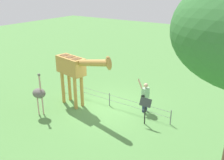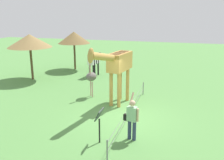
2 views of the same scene
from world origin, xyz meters
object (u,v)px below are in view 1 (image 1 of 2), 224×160
visitor (145,96)px  ostrich (39,93)px  info_sign (145,106)px  giraffe (75,69)px

visitor → ostrich: bearing=-142.4°
visitor → ostrich: ostrich is taller
visitor → info_sign: visitor is taller
ostrich → info_sign: bearing=24.2°
giraffe → visitor: giraffe is taller
visitor → ostrich: 5.31m
giraffe → info_sign: 4.11m
visitor → giraffe: bearing=-155.8°
ostrich → info_sign: 5.24m
ostrich → info_sign: ostrich is taller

